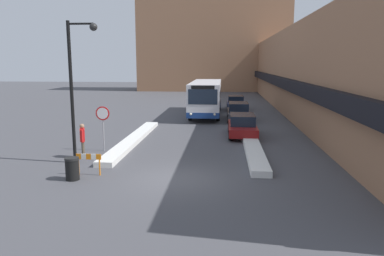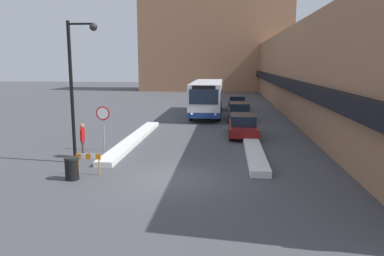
% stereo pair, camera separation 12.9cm
% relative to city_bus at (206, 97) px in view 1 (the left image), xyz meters
% --- Properties ---
extents(ground_plane, '(160.00, 160.00, 0.00)m').
position_rel_city_bus_xyz_m(ground_plane, '(-0.31, -19.73, -1.71)').
color(ground_plane, '#47474C').
extents(building_row_right, '(5.50, 60.00, 7.97)m').
position_rel_city_bus_xyz_m(building_row_right, '(9.66, 4.27, 2.26)').
color(building_row_right, '#996B4C').
rests_on(building_row_right, ground_plane).
extents(building_backdrop_far, '(26.00, 8.00, 18.08)m').
position_rel_city_bus_xyz_m(building_backdrop_far, '(-0.31, 32.79, 7.33)').
color(building_backdrop_far, '#996B4C').
rests_on(building_backdrop_far, ground_plane).
extents(snow_bank_left, '(0.90, 12.06, 0.27)m').
position_rel_city_bus_xyz_m(snow_bank_left, '(-3.91, -12.30, -1.58)').
color(snow_bank_left, silver).
rests_on(snow_bank_left, ground_plane).
extents(snow_bank_right, '(0.90, 11.29, 0.31)m').
position_rel_city_bus_xyz_m(snow_bank_right, '(3.29, -13.65, -1.56)').
color(snow_bank_right, silver).
rests_on(snow_bank_right, ground_plane).
extents(city_bus, '(2.65, 11.17, 3.11)m').
position_rel_city_bus_xyz_m(city_bus, '(0.00, 0.00, 0.00)').
color(city_bus, silver).
rests_on(city_bus, ground_plane).
extents(parked_car_front, '(1.85, 4.57, 1.44)m').
position_rel_city_bus_xyz_m(parked_car_front, '(2.89, -9.98, -0.99)').
color(parked_car_front, maroon).
rests_on(parked_car_front, ground_plane).
extents(parked_car_middle, '(1.87, 4.79, 1.48)m').
position_rel_city_bus_xyz_m(parked_car_middle, '(2.89, -2.79, -0.97)').
color(parked_car_middle, '#38383D').
rests_on(parked_car_middle, ground_plane).
extents(parked_car_back, '(1.82, 4.24, 1.42)m').
position_rel_city_bus_xyz_m(parked_car_back, '(2.89, 4.79, -0.99)').
color(parked_car_back, navy).
rests_on(parked_car_back, ground_plane).
extents(stop_sign, '(0.76, 0.08, 2.48)m').
position_rel_city_bus_xyz_m(stop_sign, '(-4.94, -14.94, 0.09)').
color(stop_sign, gray).
rests_on(stop_sign, ground_plane).
extents(street_lamp, '(1.46, 0.36, 6.73)m').
position_rel_city_bus_xyz_m(street_lamp, '(-5.27, -17.52, 2.43)').
color(street_lamp, black).
rests_on(street_lamp, ground_plane).
extents(pedestrian, '(0.36, 0.55, 1.78)m').
position_rel_city_bus_xyz_m(pedestrian, '(-5.50, -16.57, -0.65)').
color(pedestrian, brown).
rests_on(pedestrian, ground_plane).
extents(trash_bin, '(0.59, 0.59, 0.95)m').
position_rel_city_bus_xyz_m(trash_bin, '(-4.58, -20.17, -1.23)').
color(trash_bin, black).
rests_on(trash_bin, ground_plane).
extents(construction_barricade, '(1.10, 0.06, 0.94)m').
position_rel_city_bus_xyz_m(construction_barricade, '(-4.13, -19.45, -1.04)').
color(construction_barricade, orange).
rests_on(construction_barricade, ground_plane).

